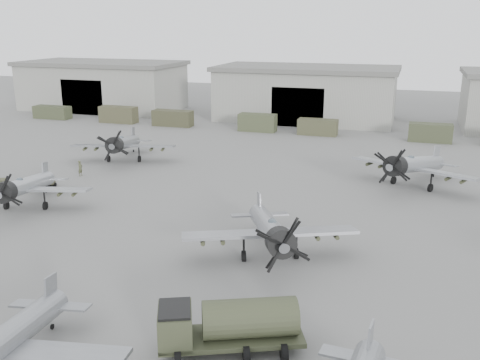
# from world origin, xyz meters

# --- Properties ---
(ground) EXTENTS (220.00, 220.00, 0.00)m
(ground) POSITION_xyz_m (0.00, 0.00, 0.00)
(ground) COLOR slate
(ground) RESTS_ON ground
(hangar_left) EXTENTS (29.00, 14.80, 8.70)m
(hangar_left) POSITION_xyz_m (-38.00, 61.96, 4.37)
(hangar_left) COLOR #97988E
(hangar_left) RESTS_ON ground
(hangar_center) EXTENTS (29.00, 14.80, 8.70)m
(hangar_center) POSITION_xyz_m (0.00, 61.96, 4.37)
(hangar_center) COLOR #97988E
(hangar_center) RESTS_ON ground
(support_truck_0) EXTENTS (6.26, 2.20, 2.10)m
(support_truck_0) POSITION_xyz_m (-40.53, 50.00, 1.05)
(support_truck_0) COLOR #3B412A
(support_truck_0) RESTS_ON ground
(support_truck_1) EXTENTS (6.04, 2.20, 2.60)m
(support_truck_1) POSITION_xyz_m (-28.02, 50.00, 1.30)
(support_truck_1) COLOR #42412B
(support_truck_1) RESTS_ON ground
(support_truck_2) EXTENTS (6.24, 2.20, 2.43)m
(support_truck_2) POSITION_xyz_m (-18.51, 50.00, 1.21)
(support_truck_2) COLOR #3A3A26
(support_truck_2) RESTS_ON ground
(support_truck_3) EXTENTS (5.52, 2.20, 2.56)m
(support_truck_3) POSITION_xyz_m (-4.85, 50.00, 1.28)
(support_truck_3) COLOR #40462E
(support_truck_3) RESTS_ON ground
(support_truck_4) EXTENTS (5.58, 2.20, 2.24)m
(support_truck_4) POSITION_xyz_m (4.10, 50.00, 1.12)
(support_truck_4) COLOR #41422B
(support_truck_4) RESTS_ON ground
(support_truck_5) EXTENTS (5.63, 2.20, 2.46)m
(support_truck_5) POSITION_xyz_m (19.30, 50.00, 1.23)
(support_truck_5) COLOR #3A4029
(support_truck_5) RESTS_ON ground
(aircraft_mid_1) EXTENTS (11.21, 10.09, 4.47)m
(aircraft_mid_1) POSITION_xyz_m (-14.22, 10.53, 2.04)
(aircraft_mid_1) COLOR #9DA0A5
(aircraft_mid_1) RESTS_ON ground
(aircraft_mid_2) EXTENTS (11.59, 10.50, 4.74)m
(aircraft_mid_2) POSITION_xyz_m (8.35, 7.06, 2.16)
(aircraft_mid_2) COLOR gray
(aircraft_mid_2) RESTS_ON ground
(aircraft_far_0) EXTENTS (11.86, 10.68, 4.73)m
(aircraft_far_0) POSITION_xyz_m (-14.45, 27.66, 2.15)
(aircraft_far_0) COLOR gray
(aircraft_far_0) RESTS_ON ground
(aircraft_far_1) EXTENTS (12.19, 11.05, 4.99)m
(aircraft_far_1) POSITION_xyz_m (17.16, 27.19, 2.27)
(aircraft_far_1) COLOR #9DA1A6
(aircraft_far_1) RESTS_ON ground
(fuel_tanker) EXTENTS (7.28, 5.03, 2.68)m
(fuel_tanker) POSITION_xyz_m (9.07, -3.61, 1.54)
(fuel_tanker) COLOR #363B26
(fuel_tanker) RESTS_ON ground
(tug_trailer) EXTENTS (6.06, 3.51, 1.23)m
(tug_trailer) POSITION_xyz_m (-19.66, 15.49, 0.46)
(tug_trailer) COLOR #3E3E29
(tug_trailer) RESTS_ON ground
(ground_crew) EXTENTS (0.41, 0.61, 1.64)m
(ground_crew) POSITION_xyz_m (-15.80, 21.11, 0.82)
(ground_crew) COLOR #474A30
(ground_crew) RESTS_ON ground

